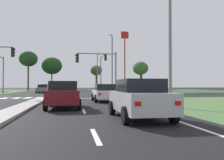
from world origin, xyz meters
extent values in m
plane|color=black|center=(0.00, 30.00, 0.00)|extent=(200.00, 200.00, 0.00)
cube|color=#2D4C28|center=(25.50, 54.50, 0.00)|extent=(35.00, 35.00, 0.01)
cube|color=gray|center=(0.00, 11.00, 0.07)|extent=(1.20, 22.00, 0.14)
cube|color=gray|center=(0.00, 55.00, 0.07)|extent=(1.20, 36.00, 0.14)
cube|color=silver|center=(3.50, 4.91, 0.01)|extent=(0.14, 2.00, 0.01)
cube|color=silver|center=(3.50, 10.91, 0.01)|extent=(0.14, 2.00, 0.01)
cube|color=silver|center=(3.50, 16.91, 0.01)|extent=(0.14, 2.00, 0.01)
cube|color=silver|center=(6.85, 12.00, 0.01)|extent=(0.14, 24.00, 0.01)
cube|color=silver|center=(3.80, 23.00, 0.01)|extent=(6.40, 0.50, 0.01)
cube|color=silver|center=(-4.10, 24.80, 0.01)|extent=(0.70, 2.80, 0.01)
cube|color=silver|center=(-2.95, 24.80, 0.01)|extent=(0.70, 2.80, 0.01)
cube|color=silver|center=(-1.80, 24.80, 0.01)|extent=(0.70, 2.80, 0.01)
cube|color=silver|center=(-0.65, 24.80, 0.01)|extent=(0.70, 2.80, 0.01)
cube|color=silver|center=(0.50, 24.80, 0.01)|extent=(0.70, 2.80, 0.01)
cube|color=#B7B7BC|center=(5.61, 7.92, 0.71)|extent=(1.79, 4.30, 0.77)
cube|color=black|center=(5.61, 7.77, 1.35)|extent=(1.57, 1.98, 0.52)
cube|color=red|center=(4.93, 5.75, 0.78)|extent=(0.20, 0.04, 0.14)
cube|color=red|center=(6.29, 5.75, 0.78)|extent=(0.20, 0.04, 0.14)
cylinder|color=black|center=(4.71, 9.29, 0.32)|extent=(0.22, 0.64, 0.64)
cylinder|color=black|center=(6.50, 9.29, 0.32)|extent=(0.22, 0.64, 0.64)
cylinder|color=black|center=(4.71, 6.54, 0.32)|extent=(0.22, 0.64, 0.64)
cylinder|color=black|center=(6.50, 6.54, 0.32)|extent=(0.22, 0.64, 0.64)
cube|color=#19565B|center=(-2.21, 46.16, 0.69)|extent=(1.79, 4.17, 0.75)
cube|color=black|center=(-2.21, 46.31, 1.33)|extent=(1.58, 1.92, 0.52)
cube|color=red|center=(-1.53, 48.27, 0.77)|extent=(0.20, 0.04, 0.14)
cube|color=red|center=(-2.89, 48.27, 0.77)|extent=(0.20, 0.04, 0.14)
cylinder|color=black|center=(-1.32, 44.83, 0.32)|extent=(0.22, 0.64, 0.64)
cylinder|color=black|center=(-3.11, 44.83, 0.32)|extent=(0.22, 0.64, 0.64)
cylinder|color=black|center=(-1.32, 47.50, 0.32)|extent=(0.22, 0.64, 0.64)
cylinder|color=black|center=(-3.11, 47.50, 0.32)|extent=(0.22, 0.64, 0.64)
cube|color=silver|center=(5.60, 17.98, 0.63)|extent=(1.75, 4.10, 0.62)
cube|color=black|center=(5.60, 17.83, 1.20)|extent=(1.54, 1.89, 0.52)
cube|color=red|center=(4.93, 15.90, 0.69)|extent=(0.20, 0.04, 0.14)
cube|color=red|center=(6.26, 15.90, 0.69)|extent=(0.20, 0.04, 0.14)
cylinder|color=black|center=(4.72, 19.29, 0.32)|extent=(0.22, 0.64, 0.64)
cylinder|color=black|center=(6.47, 19.29, 0.32)|extent=(0.22, 0.64, 0.64)
cylinder|color=black|center=(4.72, 16.66, 0.32)|extent=(0.22, 0.64, 0.64)
cylinder|color=black|center=(6.47, 16.66, 0.32)|extent=(0.22, 0.64, 0.64)
cube|color=maroon|center=(2.37, 12.86, 0.70)|extent=(1.79, 4.20, 0.77)
cube|color=black|center=(2.37, 12.71, 1.35)|extent=(1.58, 1.93, 0.52)
cube|color=red|center=(1.69, 10.74, 0.78)|extent=(0.20, 0.04, 0.14)
cube|color=red|center=(3.05, 10.74, 0.78)|extent=(0.20, 0.04, 0.14)
cylinder|color=black|center=(1.48, 14.20, 0.32)|extent=(0.22, 0.64, 0.64)
cylinder|color=black|center=(3.27, 14.20, 0.32)|extent=(0.22, 0.64, 0.64)
cylinder|color=black|center=(1.48, 11.52, 0.32)|extent=(0.22, 0.64, 0.64)
cylinder|color=black|center=(3.27, 11.52, 0.32)|extent=(0.22, 0.64, 0.64)
cube|color=slate|center=(-2.17, 40.94, 0.65)|extent=(1.82, 4.49, 0.66)
cube|color=black|center=(-2.17, 41.09, 1.24)|extent=(1.60, 2.06, 0.52)
cube|color=red|center=(-1.48, 43.21, 0.72)|extent=(0.20, 0.04, 0.14)
cube|color=red|center=(-2.86, 43.21, 0.72)|extent=(0.20, 0.04, 0.14)
cylinder|color=black|center=(-1.26, 39.51, 0.32)|extent=(0.22, 0.64, 0.64)
cylinder|color=black|center=(-3.07, 39.51, 0.32)|extent=(0.22, 0.64, 0.64)
cylinder|color=black|center=(-1.26, 42.38, 0.32)|extent=(0.22, 0.64, 0.64)
cylinder|color=black|center=(-3.07, 42.38, 0.32)|extent=(0.22, 0.64, 0.64)
cylinder|color=gray|center=(7.60, 23.40, 2.52)|extent=(0.18, 0.18, 5.04)
cylinder|color=gray|center=(5.53, 23.40, 4.79)|extent=(4.15, 0.12, 0.12)
cube|color=black|center=(3.45, 23.40, 4.26)|extent=(0.26, 0.32, 0.95)
sphere|color=#360503|center=(3.29, 23.40, 4.56)|extent=(0.20, 0.20, 0.20)
sphere|color=#3A2405|center=(3.29, 23.40, 4.26)|extent=(0.20, 0.20, 0.20)
sphere|color=green|center=(3.29, 23.40, 3.96)|extent=(0.20, 0.20, 0.20)
cylinder|color=gray|center=(-7.60, 36.60, 2.90)|extent=(0.18, 0.18, 5.80)
cylinder|color=gray|center=(7.60, 36.60, 3.07)|extent=(0.18, 0.18, 6.14)
cylinder|color=gray|center=(7.60, 33.88, 5.89)|extent=(0.12, 5.45, 0.12)
cube|color=black|center=(7.60, 31.15, 5.36)|extent=(0.32, 0.26, 0.95)
sphere|color=red|center=(7.60, 30.99, 5.66)|extent=(0.20, 0.20, 0.20)
sphere|color=#3A2405|center=(7.60, 30.99, 5.36)|extent=(0.20, 0.20, 0.20)
sphere|color=black|center=(7.60, 30.99, 5.06)|extent=(0.20, 0.20, 0.20)
cube|color=black|center=(-3.07, 23.40, 4.72)|extent=(0.26, 0.32, 0.95)
sphere|color=#360503|center=(-2.91, 23.40, 5.02)|extent=(0.20, 0.20, 0.20)
sphere|color=#3A2405|center=(-2.91, 23.40, 4.72)|extent=(0.20, 0.20, 0.20)
sphere|color=green|center=(-2.91, 23.40, 4.42)|extent=(0.20, 0.20, 0.20)
cylinder|color=gray|center=(8.79, 11.91, 4.94)|extent=(0.20, 0.20, 9.88)
cylinder|color=gray|center=(8.79, 32.43, 4.30)|extent=(0.20, 0.20, 8.60)
cylinder|color=gray|center=(8.52, 31.35, 8.50)|extent=(0.63, 2.20, 0.10)
ellipsoid|color=#B2B2A8|center=(8.25, 30.26, 8.40)|extent=(0.56, 0.28, 0.20)
cylinder|color=gray|center=(8.79, 52.61, 4.39)|extent=(0.20, 0.20, 8.78)
cylinder|color=gray|center=(9.50, 52.09, 8.68)|extent=(1.48, 1.12, 0.10)
ellipsoid|color=#B2B2A8|center=(10.21, 51.57, 8.58)|extent=(0.56, 0.28, 0.20)
cylinder|color=#9E8966|center=(0.17, 43.72, 0.50)|extent=(0.16, 0.16, 0.72)
cylinder|color=#335184|center=(0.17, 43.72, 1.24)|extent=(0.34, 0.34, 0.76)
sphere|color=tan|center=(0.17, 43.72, 1.73)|extent=(0.21, 0.21, 0.21)
cylinder|color=red|center=(15.21, 51.71, 6.26)|extent=(0.28, 0.28, 12.53)
cube|color=red|center=(15.21, 51.71, 13.33)|extent=(1.80, 0.30, 1.60)
torus|color=yellow|center=(14.82, 51.88, 13.33)|extent=(0.96, 0.16, 0.96)
torus|color=yellow|center=(15.61, 51.88, 13.33)|extent=(0.96, 0.16, 0.96)
cylinder|color=#423323|center=(-8.24, 60.81, 3.46)|extent=(0.39, 0.39, 6.93)
ellipsoid|color=#1E421E|center=(-8.24, 60.81, 8.21)|extent=(4.65, 4.65, 3.95)
cylinder|color=#423323|center=(-2.63, 64.53, 2.64)|extent=(0.33, 0.33, 5.27)
ellipsoid|color=#1E421E|center=(-2.63, 64.53, 6.80)|extent=(5.57, 5.57, 4.73)
cylinder|color=#423323|center=(9.77, 64.60, 2.37)|extent=(0.40, 0.40, 4.73)
ellipsoid|color=#4C4728|center=(9.77, 64.60, 5.66)|extent=(3.36, 3.36, 2.86)
cylinder|color=#423323|center=(22.52, 61.90, 2.61)|extent=(0.34, 0.34, 5.22)
ellipsoid|color=#1E421E|center=(22.52, 61.90, 6.12)|extent=(3.29, 3.29, 2.80)
cylinder|color=#423323|center=(22.25, 62.14, 2.52)|extent=(0.32, 0.32, 5.03)
ellipsoid|color=#38602D|center=(22.25, 62.14, 6.27)|extent=(4.48, 4.48, 3.80)
camera|label=1|loc=(2.87, -1.26, 1.37)|focal=36.87mm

